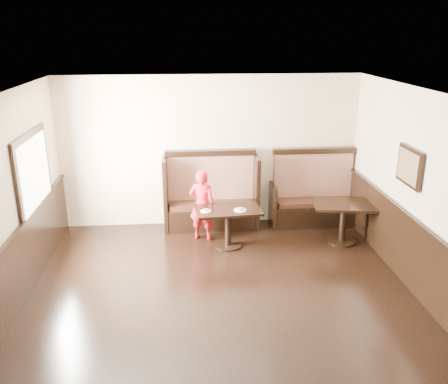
{
  "coord_description": "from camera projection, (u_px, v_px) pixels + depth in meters",
  "views": [
    {
      "loc": [
        -0.48,
        -5.02,
        3.55
      ],
      "look_at": [
        0.16,
        2.35,
        1.0
      ],
      "focal_mm": 38.0,
      "sensor_mm": 36.0,
      "label": 1
    }
  ],
  "objects": [
    {
      "name": "child",
      "position": [
        202.0,
        205.0,
        8.27
      ],
      "size": [
        0.54,
        0.43,
        1.28
      ],
      "primitive_type": "imported",
      "rotation": [
        0.0,
        0.0,
        2.83
      ],
      "color": "red",
      "rests_on": "ground"
    },
    {
      "name": "pizza_plate_right",
      "position": [
        240.0,
        210.0,
        7.88
      ],
      "size": [
        0.21,
        0.21,
        0.04
      ],
      "color": "white",
      "rests_on": "table_main"
    },
    {
      "name": "table_main",
      "position": [
        228.0,
        217.0,
        8.02
      ],
      "size": [
        1.14,
        0.76,
        0.69
      ],
      "rotation": [
        0.0,
        0.0,
        0.08
      ],
      "color": "black",
      "rests_on": "ground"
    },
    {
      "name": "pizza_plate_left",
      "position": [
        206.0,
        211.0,
        7.85
      ],
      "size": [
        0.18,
        0.18,
        0.03
      ],
      "color": "white",
      "rests_on": "table_main"
    },
    {
      "name": "booth_neighbor",
      "position": [
        313.0,
        199.0,
        9.03
      ],
      "size": [
        1.65,
        0.72,
        1.45
      ],
      "color": "black",
      "rests_on": "ground"
    },
    {
      "name": "table_neighbor",
      "position": [
        344.0,
        213.0,
        8.18
      ],
      "size": [
        1.13,
        0.83,
        0.72
      ],
      "rotation": [
        0.0,
        0.0,
        -0.16
      ],
      "color": "black",
      "rests_on": "ground"
    },
    {
      "name": "room_shell",
      "position": [
        202.0,
        271.0,
        5.95
      ],
      "size": [
        7.0,
        7.0,
        7.0
      ],
      "color": "beige",
      "rests_on": "ground"
    },
    {
      "name": "ground",
      "position": [
        227.0,
        329.0,
        5.92
      ],
      "size": [
        7.0,
        7.0,
        0.0
      ],
      "primitive_type": "plane",
      "color": "black",
      "rests_on": "ground"
    },
    {
      "name": "booth_main",
      "position": [
        211.0,
        200.0,
        8.86
      ],
      "size": [
        1.75,
        0.72,
        1.45
      ],
      "color": "black",
      "rests_on": "ground"
    }
  ]
}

